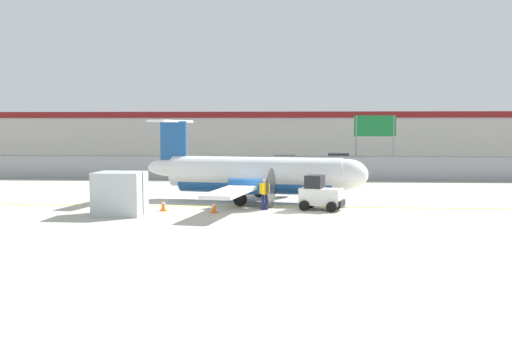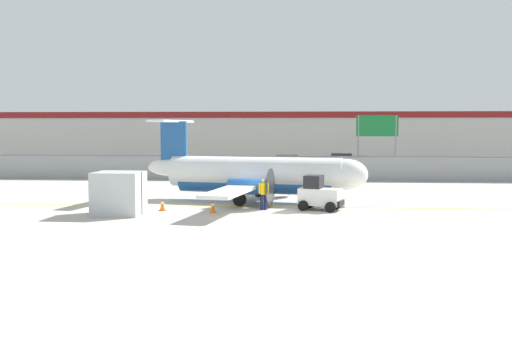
% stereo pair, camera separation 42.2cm
% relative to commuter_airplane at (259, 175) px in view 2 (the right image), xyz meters
% --- Properties ---
extents(ground_plane, '(140.00, 140.00, 0.01)m').
position_rel_commuter_airplane_xyz_m(ground_plane, '(0.57, -2.24, -1.60)').
color(ground_plane, '#B7B2A3').
extents(perimeter_fence, '(98.00, 0.10, 2.10)m').
position_rel_commuter_airplane_xyz_m(perimeter_fence, '(0.57, 13.76, -0.49)').
color(perimeter_fence, gray).
rests_on(perimeter_fence, ground).
extents(parking_lot_strip, '(98.00, 17.00, 0.12)m').
position_rel_commuter_airplane_xyz_m(parking_lot_strip, '(0.57, 25.26, -1.54)').
color(parking_lot_strip, '#38383A').
rests_on(parking_lot_strip, ground).
extents(background_building, '(91.00, 8.10, 6.50)m').
position_rel_commuter_airplane_xyz_m(background_building, '(0.57, 43.75, 1.66)').
color(background_building, beige).
rests_on(background_building, ground).
extents(commuter_airplane, '(13.74, 16.01, 4.92)m').
position_rel_commuter_airplane_xyz_m(commuter_airplane, '(0.00, 0.00, 0.00)').
color(commuter_airplane, white).
rests_on(commuter_airplane, ground).
extents(baggage_tug, '(2.56, 1.96, 1.88)m').
position_rel_commuter_airplane_xyz_m(baggage_tug, '(3.49, -3.31, -0.75)').
color(baggage_tug, silver).
rests_on(baggage_tug, ground).
extents(ground_crew_worker, '(0.55, 0.40, 1.70)m').
position_rel_commuter_airplane_xyz_m(ground_crew_worker, '(0.50, -3.46, -0.65)').
color(ground_crew_worker, '#191E4C').
rests_on(ground_crew_worker, ground).
extents(cargo_container, '(2.48, 2.09, 2.20)m').
position_rel_commuter_airplane_xyz_m(cargo_container, '(-6.80, -5.66, -0.50)').
color(cargo_container, '#B7BCC1').
rests_on(cargo_container, ground).
extents(traffic_cone_near_left, '(0.36, 0.36, 0.64)m').
position_rel_commuter_airplane_xyz_m(traffic_cone_near_left, '(-4.90, -4.15, -1.29)').
color(traffic_cone_near_left, orange).
rests_on(traffic_cone_near_left, ground).
extents(traffic_cone_near_right, '(0.36, 0.36, 0.64)m').
position_rel_commuter_airplane_xyz_m(traffic_cone_near_right, '(-2.10, -4.61, -1.29)').
color(traffic_cone_near_right, orange).
rests_on(traffic_cone_near_right, ground).
extents(traffic_cone_far_left, '(0.36, 0.36, 0.64)m').
position_rel_commuter_airplane_xyz_m(traffic_cone_far_left, '(4.33, -1.76, -1.29)').
color(traffic_cone_far_left, orange).
rests_on(traffic_cone_far_left, ground).
extents(parked_car_0, '(4.24, 2.08, 1.58)m').
position_rel_commuter_airplane_xyz_m(parked_car_0, '(-12.55, 19.19, -0.71)').
color(parked_car_0, slate).
rests_on(parked_car_0, parking_lot_strip).
extents(parked_car_1, '(4.24, 2.07, 1.58)m').
position_rel_commuter_airplane_xyz_m(parked_car_1, '(-5.78, 19.11, -0.71)').
color(parked_car_1, '#B28C19').
rests_on(parked_car_1, parking_lot_strip).
extents(parked_car_2, '(4.24, 2.09, 1.58)m').
position_rel_commuter_airplane_xyz_m(parked_car_2, '(1.36, 23.48, -0.71)').
color(parked_car_2, '#B28C19').
rests_on(parked_car_2, parking_lot_strip).
extents(parked_car_3, '(4.34, 2.31, 1.58)m').
position_rel_commuter_airplane_xyz_m(parked_car_3, '(6.97, 27.76, -0.71)').
color(parked_car_3, slate).
rests_on(parked_car_3, parking_lot_strip).
extents(parked_car_4, '(4.24, 2.08, 1.58)m').
position_rel_commuter_airplane_xyz_m(parked_car_4, '(14.46, 21.18, -0.71)').
color(parked_car_4, black).
rests_on(parked_car_4, parking_lot_strip).
extents(highway_sign, '(3.60, 0.14, 5.50)m').
position_rel_commuter_airplane_xyz_m(highway_sign, '(9.18, 15.79, 2.54)').
color(highway_sign, slate).
rests_on(highway_sign, ground).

